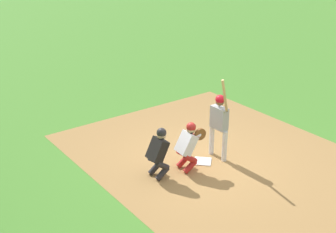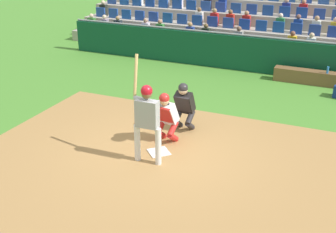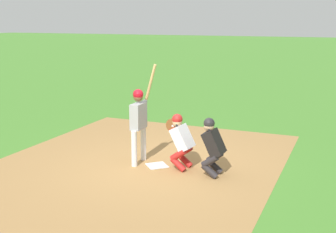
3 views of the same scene
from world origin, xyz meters
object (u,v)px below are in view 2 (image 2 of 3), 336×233
at_px(home_plate_umpire, 184,104).
at_px(dugout_bench, 322,78).
at_px(catcher_crouching, 166,114).
at_px(water_bottle_on_bench, 328,70).
at_px(batter_at_plate, 147,115).
at_px(home_plate_marker, 159,152).

xyz_separation_m(home_plate_umpire, dugout_bench, (-2.72, -5.02, -0.48)).
distance_m(catcher_crouching, home_plate_umpire, 0.80).
height_order(dugout_bench, water_bottle_on_bench, water_bottle_on_bench).
bearing_deg(batter_at_plate, home_plate_umpire, -93.17).
distance_m(batter_at_plate, dugout_bench, 7.44).
bearing_deg(dugout_bench, home_plate_umpire, 61.59).
bearing_deg(catcher_crouching, water_bottle_on_bench, -117.75).
relative_size(batter_at_plate, water_bottle_on_bench, 10.38).
height_order(home_plate_marker, water_bottle_on_bench, water_bottle_on_bench).
xyz_separation_m(home_plate_marker, water_bottle_on_bench, (-2.93, -6.25, 0.53)).
height_order(catcher_crouching, water_bottle_on_bench, catcher_crouching).
bearing_deg(dugout_bench, water_bottle_on_bench, 147.03).
xyz_separation_m(home_plate_marker, dugout_bench, (-2.77, -6.35, 0.20)).
distance_m(home_plate_marker, home_plate_umpire, 1.49).
height_order(batter_at_plate, dugout_bench, batter_at_plate).
relative_size(catcher_crouching, home_plate_umpire, 0.99).
bearing_deg(home_plate_umpire, water_bottle_on_bench, -120.24).
distance_m(home_plate_umpire, dugout_bench, 5.73).
bearing_deg(home_plate_marker, home_plate_umpire, -92.35).
relative_size(home_plate_marker, home_plate_umpire, 0.34).
height_order(batter_at_plate, catcher_crouching, batter_at_plate).
bearing_deg(water_bottle_on_bench, home_plate_marker, 64.93).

